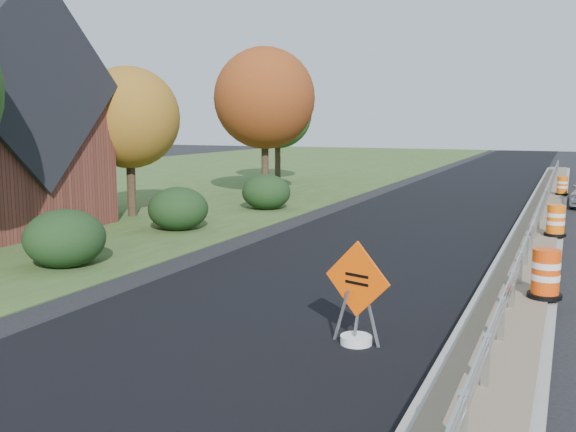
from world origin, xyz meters
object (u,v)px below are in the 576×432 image
at_px(caution_sign, 356,319).
at_px(barrel_median_near, 546,275).
at_px(barrel_median_mid, 556,221).
at_px(barrel_median_far, 562,186).

height_order(caution_sign, barrel_median_near, caution_sign).
bearing_deg(barrel_median_near, caution_sign, -128.50).
height_order(barrel_median_near, barrel_median_mid, barrel_median_near).
distance_m(barrel_median_near, barrel_median_mid, 7.72).
xyz_separation_m(barrel_median_near, barrel_median_far, (-0.00, 20.00, -0.05)).
relative_size(caution_sign, barrel_median_far, 2.01).
distance_m(barrel_median_near, barrel_median_far, 20.00).
distance_m(caution_sign, barrel_median_mid, 11.61).
bearing_deg(caution_sign, barrel_median_near, 69.06).
bearing_deg(caution_sign, barrel_median_far, 100.72).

